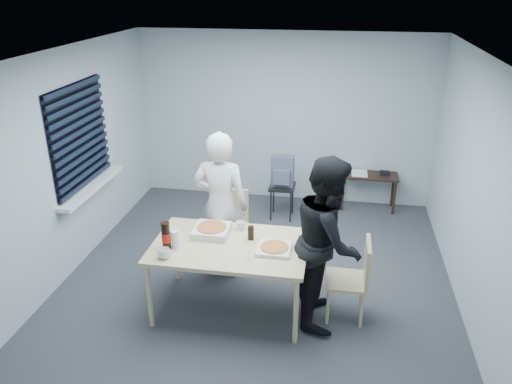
% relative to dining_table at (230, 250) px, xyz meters
% --- Properties ---
extents(room, '(5.00, 5.00, 5.00)m').
position_rel_dining_table_xyz_m(room, '(-2.01, 0.94, 0.72)').
color(room, '#313237').
rests_on(room, ground).
extents(dining_table, '(1.59, 1.01, 0.78)m').
position_rel_dining_table_xyz_m(dining_table, '(0.00, 0.00, 0.00)').
color(dining_table, beige).
rests_on(dining_table, ground).
extents(chair_far, '(0.42, 0.42, 0.89)m').
position_rel_dining_table_xyz_m(chair_far, '(-0.23, 1.06, -0.20)').
color(chair_far, beige).
rests_on(chair_far, ground).
extents(chair_right, '(0.42, 0.42, 0.89)m').
position_rel_dining_table_xyz_m(chair_right, '(1.29, 0.07, -0.20)').
color(chair_right, beige).
rests_on(chair_right, ground).
extents(person_white, '(0.65, 0.42, 1.77)m').
position_rel_dining_table_xyz_m(person_white, '(-0.25, 0.67, 0.17)').
color(person_white, silver).
rests_on(person_white, ground).
extents(person_black, '(0.47, 0.86, 1.77)m').
position_rel_dining_table_xyz_m(person_black, '(0.99, 0.05, 0.17)').
color(person_black, black).
rests_on(person_black, ground).
extents(side_table, '(0.84, 0.37, 0.56)m').
position_rel_dining_table_xyz_m(side_table, '(1.53, 2.82, -0.24)').
color(side_table, black).
rests_on(side_table, ground).
extents(stool, '(0.37, 0.37, 0.51)m').
position_rel_dining_table_xyz_m(stool, '(0.27, 2.29, -0.32)').
color(stool, black).
rests_on(stool, ground).
extents(backpack, '(0.32, 0.24, 0.45)m').
position_rel_dining_table_xyz_m(backpack, '(0.27, 2.27, 0.01)').
color(backpack, '#595D67').
rests_on(backpack, stool).
extents(pizza_box_a, '(0.37, 0.37, 0.09)m').
position_rel_dining_table_xyz_m(pizza_box_a, '(-0.24, 0.19, 0.10)').
color(pizza_box_a, silver).
rests_on(pizza_box_a, dining_table).
extents(pizza_box_b, '(0.33, 0.33, 0.05)m').
position_rel_dining_table_xyz_m(pizza_box_b, '(0.47, -0.04, 0.08)').
color(pizza_box_b, silver).
rests_on(pizza_box_b, dining_table).
extents(mug_a, '(0.17, 0.17, 0.10)m').
position_rel_dining_table_xyz_m(mug_a, '(-0.57, -0.36, 0.11)').
color(mug_a, silver).
rests_on(mug_a, dining_table).
extents(mug_b, '(0.10, 0.10, 0.09)m').
position_rel_dining_table_xyz_m(mug_b, '(0.04, 0.35, 0.11)').
color(mug_b, silver).
rests_on(mug_b, dining_table).
extents(cola_glass, '(0.08, 0.08, 0.15)m').
position_rel_dining_table_xyz_m(cola_glass, '(0.19, 0.15, 0.13)').
color(cola_glass, black).
rests_on(cola_glass, dining_table).
extents(soda_bottle, '(0.09, 0.09, 0.29)m').
position_rel_dining_table_xyz_m(soda_bottle, '(-0.61, -0.18, 0.20)').
color(soda_bottle, black).
rests_on(soda_bottle, dining_table).
extents(plastic_cups, '(0.10, 0.10, 0.19)m').
position_rel_dining_table_xyz_m(plastic_cups, '(-0.53, -0.15, 0.15)').
color(plastic_cups, silver).
rests_on(plastic_cups, dining_table).
extents(rubber_band, '(0.06, 0.06, 0.00)m').
position_rel_dining_table_xyz_m(rubber_band, '(0.24, -0.25, 0.06)').
color(rubber_band, red).
rests_on(rubber_band, dining_table).
extents(papers, '(0.27, 0.34, 0.01)m').
position_rel_dining_table_xyz_m(papers, '(1.38, 2.84, -0.15)').
color(papers, white).
rests_on(papers, side_table).
extents(black_box, '(0.16, 0.13, 0.06)m').
position_rel_dining_table_xyz_m(black_box, '(1.75, 2.83, -0.13)').
color(black_box, black).
rests_on(black_box, side_table).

